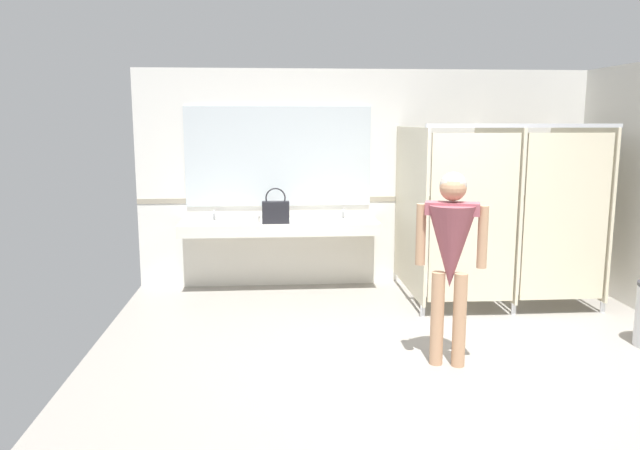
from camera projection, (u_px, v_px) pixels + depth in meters
ground_plane at (429, 373)px, 5.05m from camera, size 5.82×6.14×0.10m
wall_back at (375, 178)px, 7.60m from camera, size 5.82×0.12×2.62m
wall_back_tile_band at (376, 199)px, 7.58m from camera, size 5.82×0.01×0.06m
vanity_counter at (280, 238)px, 7.36m from camera, size 2.34×0.55×0.95m
mirror_panel at (279, 156)px, 7.40m from camera, size 2.24×0.02×1.20m
bathroom_stalls at (501, 210)px, 6.72m from camera, size 2.00×1.51×1.98m
person_standing at (451, 246)px, 4.94m from camera, size 0.54×0.50×1.61m
handbag at (276, 211)px, 7.08m from camera, size 0.31×0.12×0.41m
soap_dispenser at (278, 213)px, 7.39m from camera, size 0.07×0.07×0.19m
paper_cup at (257, 219)px, 7.08m from camera, size 0.07×0.07×0.10m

